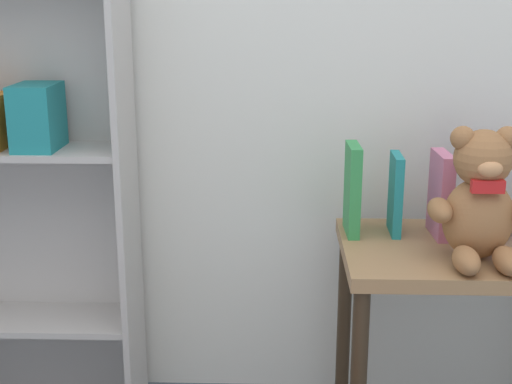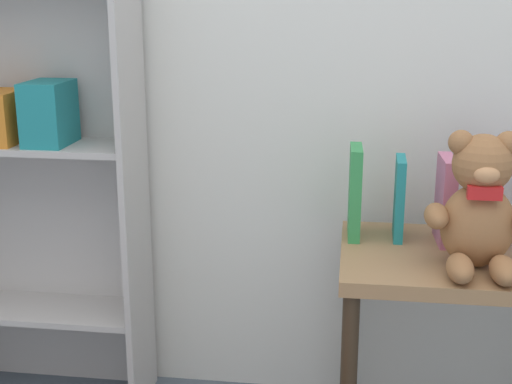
# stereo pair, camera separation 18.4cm
# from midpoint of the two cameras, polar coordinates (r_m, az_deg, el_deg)

# --- Properties ---
(bookshelf_side) EXTENTS (0.62, 0.23, 1.56)m
(bookshelf_side) POSITION_cam_midpoint_polar(r_m,az_deg,el_deg) (2.09, -20.92, 5.27)
(bookshelf_side) COLOR #BCB7B2
(bookshelf_side) RESTS_ON ground_plane
(display_table) EXTENTS (0.63, 0.45, 0.57)m
(display_table) POSITION_cam_midpoint_polar(r_m,az_deg,el_deg) (1.90, 13.73, -6.85)
(display_table) COLOR #9E754C
(display_table) RESTS_ON ground_plane
(teddy_bear) EXTENTS (0.25, 0.23, 0.32)m
(teddy_bear) POSITION_cam_midpoint_polar(r_m,az_deg,el_deg) (1.74, 14.70, -0.73)
(teddy_bear) COLOR #99663D
(teddy_bear) RESTS_ON display_table
(book_standing_green) EXTENTS (0.03, 0.13, 0.24)m
(book_standing_green) POSITION_cam_midpoint_polar(r_m,az_deg,el_deg) (1.89, 4.98, 0.18)
(book_standing_green) COLOR #33934C
(book_standing_green) RESTS_ON display_table
(book_standing_teal) EXTENTS (0.03, 0.12, 0.21)m
(book_standing_teal) POSITION_cam_midpoint_polar(r_m,az_deg,el_deg) (1.91, 8.41, -0.20)
(book_standing_teal) COLOR teal
(book_standing_teal) RESTS_ON display_table
(book_standing_pink) EXTENTS (0.04, 0.14, 0.22)m
(book_standing_pink) POSITION_cam_midpoint_polar(r_m,az_deg,el_deg) (1.90, 11.92, -0.24)
(book_standing_pink) COLOR #D17093
(book_standing_pink) RESTS_ON display_table
(book_standing_purple) EXTENTS (0.03, 0.13, 0.26)m
(book_standing_purple) POSITION_cam_midpoint_polar(r_m,az_deg,el_deg) (1.93, 15.27, 0.34)
(book_standing_purple) COLOR purple
(book_standing_purple) RESTS_ON display_table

